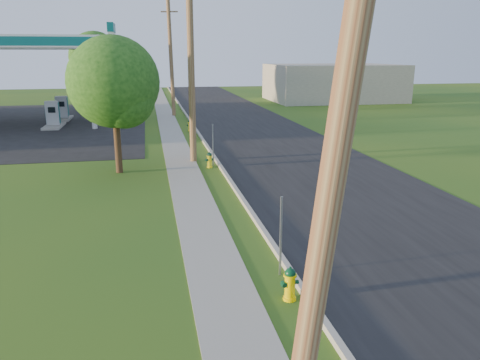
% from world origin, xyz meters
% --- Properties ---
extents(road, '(8.00, 120.00, 0.02)m').
position_xyz_m(road, '(4.50, 10.00, 0.01)').
color(road, black).
rests_on(road, ground).
extents(curb, '(0.15, 120.00, 0.15)m').
position_xyz_m(curb, '(0.50, 10.00, 0.07)').
color(curb, '#9A978D').
rests_on(curb, ground).
extents(sidewalk, '(1.50, 120.00, 0.03)m').
position_xyz_m(sidewalk, '(-1.25, 10.00, 0.01)').
color(sidewalk, gray).
rests_on(sidewalk, ground).
extents(utility_pole_near, '(1.40, 0.32, 9.48)m').
position_xyz_m(utility_pole_near, '(-0.60, -1.00, 4.80)').
color(utility_pole_near, brown).
rests_on(utility_pole_near, ground).
extents(utility_pole_mid, '(1.40, 0.32, 9.80)m').
position_xyz_m(utility_pole_mid, '(-0.60, 17.00, 4.95)').
color(utility_pole_mid, brown).
rests_on(utility_pole_mid, ground).
extents(utility_pole_far, '(1.40, 0.32, 9.50)m').
position_xyz_m(utility_pole_far, '(-0.60, 35.00, 4.80)').
color(utility_pole_far, brown).
rests_on(utility_pole_far, ground).
extents(sign_post_near, '(0.05, 0.04, 2.00)m').
position_xyz_m(sign_post_near, '(0.25, 4.20, 1.00)').
color(sign_post_near, gray).
rests_on(sign_post_near, ground).
extents(sign_post_mid, '(0.05, 0.04, 2.00)m').
position_xyz_m(sign_post_mid, '(0.25, 16.00, 1.00)').
color(sign_post_mid, gray).
rests_on(sign_post_mid, ground).
extents(sign_post_far, '(0.05, 0.04, 2.00)m').
position_xyz_m(sign_post_far, '(0.25, 28.20, 1.00)').
color(sign_post_far, gray).
rests_on(sign_post_far, ground).
extents(fuel_pump_ne, '(1.20, 3.20, 1.90)m').
position_xyz_m(fuel_pump_ne, '(-9.50, 30.00, 0.72)').
color(fuel_pump_ne, '#9A978D').
rests_on(fuel_pump_ne, ground).
extents(fuel_pump_se, '(1.20, 3.20, 1.90)m').
position_xyz_m(fuel_pump_se, '(-9.50, 34.00, 0.72)').
color(fuel_pump_se, '#9A978D').
rests_on(fuel_pump_se, ground).
extents(price_pylon, '(0.34, 2.04, 6.85)m').
position_xyz_m(price_pylon, '(-4.50, 22.50, 5.43)').
color(price_pylon, gray).
rests_on(price_pylon, ground).
extents(distant_building, '(14.00, 10.00, 4.00)m').
position_xyz_m(distant_building, '(18.00, 45.00, 2.00)').
color(distant_building, gray).
rests_on(distant_building, ground).
extents(tree_verge, '(3.97, 3.97, 6.01)m').
position_xyz_m(tree_verge, '(-4.03, 15.33, 3.87)').
color(tree_verge, '#372816').
rests_on(tree_verge, ground).
extents(tree_lot, '(4.77, 4.77, 7.24)m').
position_xyz_m(tree_lot, '(-7.25, 41.12, 4.66)').
color(tree_lot, '#372816').
rests_on(tree_lot, ground).
extents(hydrant_near, '(0.41, 0.36, 0.79)m').
position_xyz_m(hydrant_near, '(0.13, 3.00, 0.38)').
color(hydrant_near, '#F9D400').
rests_on(hydrant_near, ground).
extents(hydrant_mid, '(0.39, 0.35, 0.76)m').
position_xyz_m(hydrant_mid, '(0.01, 15.53, 0.37)').
color(hydrant_mid, yellow).
rests_on(hydrant_mid, ground).
extents(hydrant_far, '(0.42, 0.37, 0.81)m').
position_xyz_m(hydrant_far, '(0.07, 26.39, 0.40)').
color(hydrant_far, yellow).
rests_on(hydrant_far, ground).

